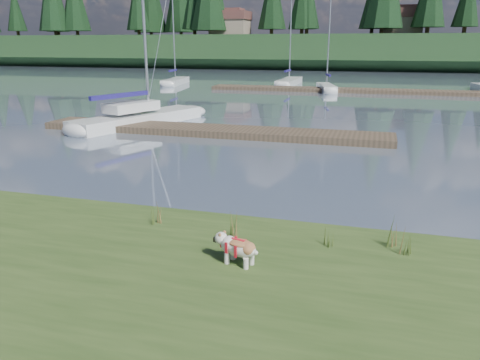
% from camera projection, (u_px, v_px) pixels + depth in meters
% --- Properties ---
extents(ground, '(200.00, 200.00, 0.00)m').
position_uv_depth(ground, '(339.00, 92.00, 39.37)').
color(ground, slate).
rests_on(ground, ground).
extents(bank, '(60.00, 9.00, 0.35)m').
position_uv_depth(bank, '(112.00, 340.00, 6.14)').
color(bank, '#3C5322').
rests_on(bank, ground).
extents(ridge, '(200.00, 20.00, 5.00)m').
position_uv_depth(ridge, '(361.00, 52.00, 78.30)').
color(ridge, '#1A3319').
rests_on(ridge, ground).
extents(bulldog, '(0.84, 0.47, 0.49)m').
position_uv_depth(bulldog, '(238.00, 247.00, 7.81)').
color(bulldog, silver).
rests_on(bulldog, bank).
extents(sailboat_main, '(4.48, 8.51, 12.21)m').
position_uv_depth(sailboat_main, '(148.00, 115.00, 23.81)').
color(sailboat_main, silver).
rests_on(sailboat_main, ground).
extents(dock_near, '(16.00, 2.00, 0.30)m').
position_uv_depth(dock_near, '(210.00, 131.00, 21.04)').
color(dock_near, '#4C3D2C').
rests_on(dock_near, ground).
extents(dock_far, '(26.00, 2.20, 0.30)m').
position_uv_depth(dock_far, '(364.00, 91.00, 38.80)').
color(dock_far, '#4C3D2C').
rests_on(dock_far, ground).
extents(sailboat_bg_0, '(2.41, 7.05, 10.16)m').
position_uv_depth(sailboat_bg_0, '(177.00, 81.00, 47.13)').
color(sailboat_bg_0, silver).
rests_on(sailboat_bg_0, ground).
extents(sailboat_bg_1, '(1.55, 7.74, 11.57)m').
position_uv_depth(sailboat_bg_1, '(290.00, 81.00, 46.85)').
color(sailboat_bg_1, silver).
rests_on(sailboat_bg_1, ground).
extents(sailboat_bg_2, '(2.45, 5.62, 8.59)m').
position_uv_depth(sailboat_bg_2, '(326.00, 87.00, 40.31)').
color(sailboat_bg_2, silver).
rests_on(sailboat_bg_2, ground).
extents(weed_0, '(0.17, 0.14, 0.62)m').
position_uv_depth(weed_0, '(232.00, 226.00, 8.81)').
color(weed_0, '#475B23').
rests_on(weed_0, bank).
extents(weed_1, '(0.17, 0.14, 0.44)m').
position_uv_depth(weed_1, '(235.00, 228.00, 8.95)').
color(weed_1, '#475B23').
rests_on(weed_1, bank).
extents(weed_2, '(0.17, 0.14, 0.63)m').
position_uv_depth(weed_2, '(395.00, 233.00, 8.47)').
color(weed_2, '#475B23').
rests_on(weed_2, bank).
extents(weed_3, '(0.17, 0.14, 0.53)m').
position_uv_depth(weed_3, '(156.00, 214.00, 9.57)').
color(weed_3, '#475B23').
rests_on(weed_3, bank).
extents(weed_4, '(0.17, 0.14, 0.38)m').
position_uv_depth(weed_4, '(329.00, 238.00, 8.52)').
color(weed_4, '#475B23').
rests_on(weed_4, bank).
extents(weed_5, '(0.17, 0.14, 0.57)m').
position_uv_depth(weed_5, '(407.00, 241.00, 8.18)').
color(weed_5, '#475B23').
rests_on(weed_5, bank).
extents(mud_lip, '(60.00, 0.50, 0.14)m').
position_uv_depth(mud_lip, '(219.00, 227.00, 10.23)').
color(mud_lip, '#33281C').
rests_on(mud_lip, ground).
extents(conifer_1, '(4.40, 4.40, 11.30)m').
position_uv_depth(conifer_1, '(137.00, 1.00, 84.70)').
color(conifer_1, '#382619').
rests_on(conifer_1, ridge).
extents(house_0, '(6.30, 5.30, 4.65)m').
position_uv_depth(house_0, '(231.00, 23.00, 80.07)').
color(house_0, gray).
rests_on(house_0, ridge).
extents(house_1, '(6.30, 5.30, 4.65)m').
position_uv_depth(house_1, '(402.00, 21.00, 73.50)').
color(house_1, gray).
rests_on(house_1, ridge).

